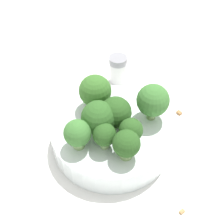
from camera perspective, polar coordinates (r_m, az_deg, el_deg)
ground_plane at (r=0.55m, az=0.00°, el=-5.59°), size 3.00×3.00×0.00m
bowl at (r=0.53m, az=0.00°, el=-4.13°), size 0.20×0.20×0.04m
broccoli_floret_0 at (r=0.47m, az=-6.33°, el=-3.99°), size 0.04×0.04×0.05m
broccoli_floret_1 at (r=0.49m, az=0.72°, el=-0.36°), size 0.05×0.05×0.06m
broccoli_floret_2 at (r=0.47m, az=-1.38°, el=-4.27°), size 0.04×0.04×0.05m
broccoli_floret_3 at (r=0.48m, az=-2.50°, el=-1.14°), size 0.05×0.05×0.06m
broccoli_floret_4 at (r=0.47m, az=3.47°, el=-3.46°), size 0.04×0.04×0.05m
broccoli_floret_5 at (r=0.46m, az=2.64°, el=-5.95°), size 0.04×0.04×0.05m
broccoli_floret_6 at (r=0.52m, az=-3.10°, el=3.84°), size 0.06×0.06×0.07m
broccoli_floret_7 at (r=0.51m, az=7.49°, el=2.05°), size 0.05×0.05×0.07m
pepper_shaker at (r=0.65m, az=1.07°, el=7.82°), size 0.04×0.04×0.06m
almond_crumb_0 at (r=0.61m, az=12.22°, el=0.02°), size 0.01×0.01×0.01m
almond_crumb_1 at (r=0.49m, az=12.71°, el=-17.25°), size 0.01×0.01×0.01m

